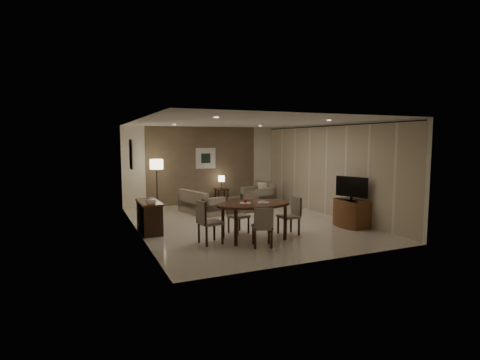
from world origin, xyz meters
name	(u,v)px	position (x,y,z in m)	size (l,w,h in m)	color
room_shell	(237,172)	(0.00, 0.40, 1.35)	(5.50, 7.00, 2.70)	beige
taupe_accent	(203,165)	(0.00, 3.48, 1.35)	(3.96, 0.03, 2.70)	brown
curtain_wall	(326,171)	(2.68, 0.00, 1.32)	(0.08, 6.70, 2.58)	beige
curtain_rod	(327,126)	(2.68, 0.00, 2.64)	(0.03, 0.03, 6.80)	black
art_back_frame	(206,158)	(0.10, 3.46, 1.60)	(0.72, 0.03, 0.72)	silver
art_back_canvas	(206,158)	(0.10, 3.44, 1.60)	(0.34, 0.01, 0.34)	black
art_left_frame	(131,154)	(-2.72, 1.20, 1.85)	(0.03, 0.60, 0.80)	silver
art_left_canvas	(132,154)	(-2.71, 1.20, 1.85)	(0.01, 0.46, 0.64)	gray
downlight_nl	(216,117)	(-1.40, -1.80, 2.69)	(0.10, 0.10, 0.01)	white
downlight_nr	(329,120)	(1.40, -1.80, 2.69)	(0.10, 0.10, 0.01)	white
downlight_fl	(174,124)	(-1.40, 1.80, 2.69)	(0.10, 0.10, 0.01)	white
downlight_fr	(260,126)	(1.40, 1.80, 2.69)	(0.10, 0.10, 0.01)	white
console_desk	(149,217)	(-2.49, 0.00, 0.38)	(0.48, 1.20, 0.75)	#4F2B19
telephone	(151,201)	(-2.49, -0.30, 0.80)	(0.20, 0.14, 0.09)	white
tv_cabinet	(351,213)	(2.40, -1.50, 0.35)	(0.48, 0.90, 0.70)	brown
flat_tv	(352,188)	(2.38, -1.50, 1.02)	(0.06, 0.88, 0.60)	black
dining_table	(254,221)	(-0.44, -1.58, 0.41)	(1.74, 1.09, 0.81)	#4F2B19
chair_near	(262,227)	(-0.54, -2.22, 0.43)	(0.41, 0.41, 0.85)	gray
chair_far	(238,216)	(-0.54, -0.95, 0.42)	(0.41, 0.41, 0.85)	gray
chair_left	(210,222)	(-1.46, -1.56, 0.47)	(0.46, 0.46, 0.95)	gray
chair_right	(289,216)	(0.49, -1.55, 0.44)	(0.43, 0.43, 0.89)	gray
plate_a	(245,203)	(-0.62, -1.53, 0.82)	(0.26, 0.26, 0.02)	white
plate_b	(263,203)	(-0.22, -1.63, 0.82)	(0.26, 0.26, 0.02)	white
fruit_apple	(245,201)	(-0.62, -1.53, 0.88)	(0.09, 0.09, 0.09)	maroon
napkin	(263,202)	(-0.22, -1.63, 0.85)	(0.12, 0.08, 0.03)	white
round_rug	(236,210)	(0.56, 1.83, 0.01)	(1.36, 1.36, 0.01)	#403B24
sofa	(201,202)	(-0.61, 1.77, 0.35)	(0.75, 1.51, 0.71)	gray
armchair	(259,194)	(1.60, 2.28, 0.40)	(0.91, 0.86, 0.81)	gray
side_table	(222,196)	(0.56, 3.13, 0.27)	(0.43, 0.43, 0.54)	black
table_lamp	(221,181)	(0.56, 3.13, 0.79)	(0.22, 0.22, 0.50)	#FFEAC1
floor_lamp	(157,185)	(-1.75, 2.81, 0.82)	(0.41, 0.41, 1.63)	#FFE5B7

